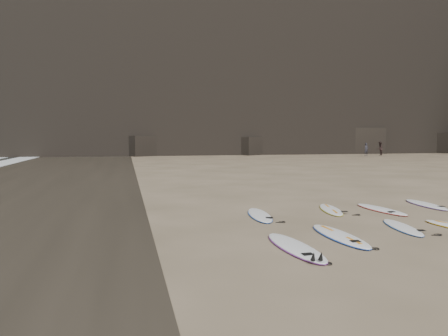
# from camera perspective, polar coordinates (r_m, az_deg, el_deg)

# --- Properties ---
(ground) EXTENTS (240.00, 240.00, 0.00)m
(ground) POSITION_cam_1_polar(r_m,az_deg,el_deg) (13.02, 23.73, -7.36)
(ground) COLOR #897559
(ground) RESTS_ON ground
(headland) EXTENTS (170.00, 101.00, 63.47)m
(headland) POSITION_cam_1_polar(r_m,az_deg,el_deg) (69.39, 15.70, 19.57)
(headland) COLOR black
(headland) RESTS_ON ground
(surfboard_0) EXTENTS (0.79, 2.80, 0.10)m
(surfboard_0) POSITION_cam_1_polar(r_m,az_deg,el_deg) (10.09, 9.26, -10.09)
(surfboard_0) COLOR white
(surfboard_0) RESTS_ON ground
(surfboard_1) EXTENTS (0.66, 2.75, 0.10)m
(surfboard_1) POSITION_cam_1_polar(r_m,az_deg,el_deg) (11.40, 14.85, -8.51)
(surfboard_1) COLOR white
(surfboard_1) RESTS_ON ground
(surfboard_2) EXTENTS (0.99, 2.33, 0.08)m
(surfboard_2) POSITION_cam_1_polar(r_m,az_deg,el_deg) (13.01, 22.26, -7.14)
(surfboard_2) COLOR white
(surfboard_2) RESTS_ON ground
(surfboard_5) EXTENTS (0.91, 2.60, 0.09)m
(surfboard_5) POSITION_cam_1_polar(r_m,az_deg,el_deg) (13.88, 4.68, -6.10)
(surfboard_5) COLOR white
(surfboard_5) RESTS_ON ground
(surfboard_6) EXTENTS (1.12, 2.45, 0.09)m
(surfboard_6) POSITION_cam_1_polar(r_m,az_deg,el_deg) (15.27, 13.78, -5.27)
(surfboard_6) COLOR white
(surfboard_6) RESTS_ON ground
(surfboard_7) EXTENTS (0.83, 2.57, 0.09)m
(surfboard_7) POSITION_cam_1_polar(r_m,az_deg,el_deg) (15.80, 19.81, -5.08)
(surfboard_7) COLOR white
(surfboard_7) RESTS_ON ground
(surfboard_8) EXTENTS (0.85, 2.57, 0.09)m
(surfboard_8) POSITION_cam_1_polar(r_m,az_deg,el_deg) (17.50, 24.89, -4.33)
(surfboard_8) COLOR white
(surfboard_8) RESTS_ON ground
(person_a) EXTENTS (0.66, 0.51, 1.61)m
(person_a) POSITION_cam_1_polar(r_m,az_deg,el_deg) (56.92, 18.09, 2.32)
(person_a) COLOR #232128
(person_a) RESTS_ON ground
(person_b) EXTENTS (1.06, 1.06, 1.73)m
(person_b) POSITION_cam_1_polar(r_m,az_deg,el_deg) (59.20, 19.69, 2.41)
(person_b) COLOR black
(person_b) RESTS_ON ground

